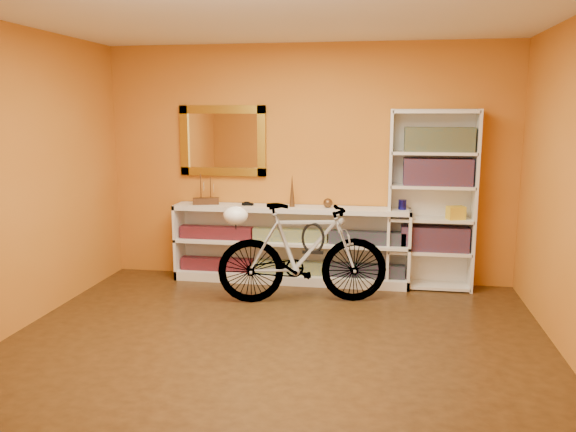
% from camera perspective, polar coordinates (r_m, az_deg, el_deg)
% --- Properties ---
extents(floor, '(4.50, 4.00, 0.01)m').
position_cam_1_polar(floor, '(4.77, -1.41, -12.87)').
color(floor, '#321E0D').
rests_on(floor, ground).
extents(ceiling, '(4.50, 4.00, 0.01)m').
position_cam_1_polar(ceiling, '(4.45, -1.57, 19.77)').
color(ceiling, silver).
rests_on(ceiling, ground).
extents(back_wall, '(4.50, 0.01, 2.60)m').
position_cam_1_polar(back_wall, '(6.39, 1.92, 5.16)').
color(back_wall, '#BC691C').
rests_on(back_wall, ground).
extents(left_wall, '(0.01, 4.00, 2.60)m').
position_cam_1_polar(left_wall, '(5.33, -26.07, 3.08)').
color(left_wall, '#BC691C').
rests_on(left_wall, ground).
extents(gilt_mirror, '(0.98, 0.06, 0.78)m').
position_cam_1_polar(gilt_mirror, '(6.53, -6.48, 7.40)').
color(gilt_mirror, olive).
rests_on(gilt_mirror, back_wall).
extents(wall_socket, '(0.09, 0.02, 0.09)m').
position_cam_1_polar(wall_socket, '(6.50, 9.75, -4.31)').
color(wall_socket, silver).
rests_on(wall_socket, back_wall).
extents(console_unit, '(2.60, 0.35, 0.85)m').
position_cam_1_polar(console_unit, '(6.37, 0.24, -2.84)').
color(console_unit, silver).
rests_on(console_unit, floor).
extents(cd_row_lower, '(2.50, 0.13, 0.14)m').
position_cam_1_polar(cd_row_lower, '(6.41, 0.21, -5.09)').
color(cd_row_lower, black).
rests_on(cd_row_lower, console_unit).
extents(cd_row_upper, '(2.50, 0.13, 0.14)m').
position_cam_1_polar(cd_row_upper, '(6.33, 0.21, -1.91)').
color(cd_row_upper, navy).
rests_on(cd_row_upper, console_unit).
extents(model_ship, '(0.31, 0.18, 0.34)m').
position_cam_1_polar(model_ship, '(6.48, -8.15, 2.64)').
color(model_ship, '#391F0F').
rests_on(model_ship, console_unit).
extents(toy_car, '(0.00, 0.00, 0.00)m').
position_cam_1_polar(toy_car, '(6.38, -4.01, 1.06)').
color(toy_car, black).
rests_on(toy_car, console_unit).
extents(bronze_ornament, '(0.06, 0.06, 0.35)m').
position_cam_1_polar(bronze_ornament, '(6.26, 0.41, 2.54)').
color(bronze_ornament, '#55371D').
rests_on(bronze_ornament, console_unit).
extents(decorative_orb, '(0.10, 0.10, 0.10)m').
position_cam_1_polar(decorative_orb, '(6.23, 3.97, 1.30)').
color(decorative_orb, '#55371D').
rests_on(decorative_orb, console_unit).
extents(bookcase, '(0.90, 0.30, 1.90)m').
position_cam_1_polar(bookcase, '(6.24, 14.01, 1.49)').
color(bookcase, silver).
rests_on(bookcase, floor).
extents(book_row_a, '(0.70, 0.22, 0.26)m').
position_cam_1_polar(book_row_a, '(6.32, 14.30, -2.16)').
color(book_row_a, maroon).
rests_on(book_row_a, bookcase).
extents(book_row_b, '(0.70, 0.22, 0.28)m').
position_cam_1_polar(book_row_b, '(6.20, 14.59, 4.26)').
color(book_row_b, maroon).
rests_on(book_row_b, bookcase).
extents(book_row_c, '(0.70, 0.22, 0.25)m').
position_cam_1_polar(book_row_c, '(6.18, 14.73, 7.35)').
color(book_row_c, '#174750').
rests_on(book_row_c, bookcase).
extents(travel_mug, '(0.08, 0.08, 0.19)m').
position_cam_1_polar(travel_mug, '(6.22, 11.24, 0.73)').
color(travel_mug, navy).
rests_on(travel_mug, bookcase).
extents(red_tin, '(0.14, 0.14, 0.17)m').
position_cam_1_polar(red_tin, '(6.19, 12.37, 7.09)').
color(red_tin, maroon).
rests_on(red_tin, bookcase).
extents(yellow_bag, '(0.21, 0.17, 0.14)m').
position_cam_1_polar(yellow_bag, '(6.24, 16.27, 0.30)').
color(yellow_bag, gold).
rests_on(yellow_bag, bookcase).
extents(bicycle, '(0.78, 1.76, 1.00)m').
position_cam_1_polar(bicycle, '(5.67, 1.46, -3.69)').
color(bicycle, silver).
rests_on(bicycle, floor).
extents(helmet, '(0.24, 0.23, 0.18)m').
position_cam_1_polar(helmet, '(5.59, -5.20, 0.06)').
color(helmet, white).
rests_on(helmet, bicycle).
extents(u_lock, '(0.23, 0.02, 0.23)m').
position_cam_1_polar(u_lock, '(5.65, 2.49, -2.19)').
color(u_lock, black).
rests_on(u_lock, bicycle).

